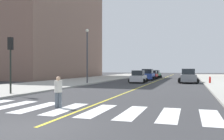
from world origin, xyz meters
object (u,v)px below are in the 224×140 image
object	(u,v)px
car_green_nearest	(156,74)
traffic_light_far_corner	(11,54)
car_silver_third	(138,77)
car_red_sixth	(153,75)
car_black_fourth	(188,74)
car_blue_second	(148,75)
pedestrian_crossing	(58,91)
fire_hydrant	(210,80)
car_gray_fifth	(188,76)
street_lamp	(87,51)

from	to	relation	value
car_green_nearest	traffic_light_far_corner	size ratio (longest dim) A/B	0.88
car_green_nearest	car_silver_third	xyz separation A→B (m)	(-0.07, -18.66, 0.05)
car_red_sixth	traffic_light_far_corner	size ratio (longest dim) A/B	0.84
car_black_fourth	car_blue_second	bearing A→B (deg)	59.65
car_silver_third	car_black_fourth	size ratio (longest dim) A/B	1.02
pedestrian_crossing	fire_hydrant	world-z (taller)	pedestrian_crossing
car_blue_second	car_black_fourth	world-z (taller)	car_blue_second
fire_hydrant	car_black_fourth	bearing A→B (deg)	98.87
car_silver_third	fire_hydrant	distance (m)	9.94
car_silver_third	fire_hydrant	world-z (taller)	car_silver_third
car_green_nearest	car_red_sixth	distance (m)	4.94
car_red_sixth	pedestrian_crossing	bearing A→B (deg)	-89.51
car_gray_fifth	pedestrian_crossing	size ratio (longest dim) A/B	2.75
car_red_sixth	traffic_light_far_corner	distance (m)	33.97
car_black_fourth	fire_hydrant	size ratio (longest dim) A/B	4.60
car_black_fourth	pedestrian_crossing	xyz separation A→B (m)	(-6.55, -43.34, 0.11)
car_green_nearest	fire_hydrant	xyz separation A→B (m)	(9.86, -18.28, -0.24)
car_blue_second	car_gray_fifth	distance (m)	9.65
car_silver_third	car_gray_fifth	distance (m)	7.27
car_red_sixth	street_lamp	distance (m)	19.81
car_gray_fifth	pedestrian_crossing	distance (m)	26.41
car_gray_fifth	pedestrian_crossing	bearing A→B (deg)	73.29
traffic_light_far_corner	fire_hydrant	distance (m)	25.89
car_blue_second	car_gray_fifth	world-z (taller)	car_gray_fifth
car_blue_second	traffic_light_far_corner	size ratio (longest dim) A/B	1.01
pedestrian_crossing	street_lamp	distance (m)	20.54
car_green_nearest	car_blue_second	world-z (taller)	car_blue_second
car_blue_second	pedestrian_crossing	size ratio (longest dim) A/B	2.64
car_silver_third	car_black_fourth	xyz separation A→B (m)	(6.93, 19.58, -0.02)
car_silver_third	car_blue_second	bearing A→B (deg)	88.71
traffic_light_far_corner	pedestrian_crossing	xyz separation A→B (m)	(6.80, -4.25, -2.38)
pedestrian_crossing	car_black_fourth	bearing A→B (deg)	61.97
car_green_nearest	car_silver_third	distance (m)	18.66
car_green_nearest	car_gray_fifth	world-z (taller)	car_gray_fifth
fire_hydrant	street_lamp	bearing A→B (deg)	-162.73
traffic_light_far_corner	fire_hydrant	size ratio (longest dim) A/B	5.07
car_blue_second	fire_hydrant	bearing A→B (deg)	-39.57
car_green_nearest	pedestrian_crossing	bearing A→B (deg)	-86.87
car_green_nearest	pedestrian_crossing	world-z (taller)	car_green_nearest
car_green_nearest	car_blue_second	xyz separation A→B (m)	(-0.06, -10.27, 0.14)
car_silver_third	pedestrian_crossing	world-z (taller)	car_silver_third
car_black_fourth	pedestrian_crossing	bearing A→B (deg)	82.82
car_green_nearest	traffic_light_far_corner	distance (m)	38.80
car_gray_fifth	pedestrian_crossing	xyz separation A→B (m)	(-6.66, -25.55, -0.03)
car_blue_second	car_gray_fifth	size ratio (longest dim) A/B	0.96
car_blue_second	car_silver_third	distance (m)	8.39
car_silver_third	car_gray_fifth	xyz separation A→B (m)	(7.04, 1.79, 0.12)
car_red_sixth	street_lamp	bearing A→B (deg)	-109.06
car_green_nearest	car_black_fourth	world-z (taller)	car_black_fourth
car_blue_second	car_silver_third	world-z (taller)	car_blue_second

